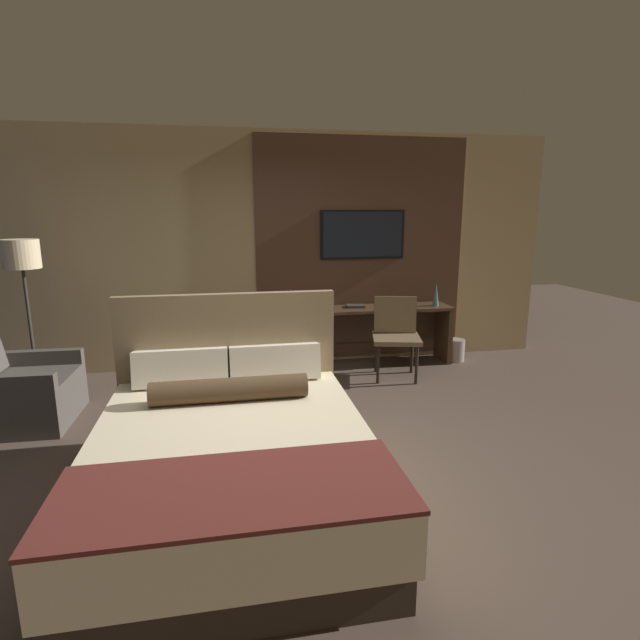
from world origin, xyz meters
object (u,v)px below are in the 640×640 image
object	(u,v)px
tv	(363,234)
book	(355,306)
desk_chair	(396,329)
floor_lamp	(23,267)
vase_tall	(436,295)
bed	(233,457)
desk	(365,324)
armchair_by_window	(21,394)
waste_bin	(456,350)

from	to	relation	value
tv	book	bearing A→B (deg)	-123.72
desk_chair	floor_lamp	xyz separation A→B (m)	(-3.82, -0.02, 0.80)
desk_chair	vase_tall	distance (m)	0.83
bed	vase_tall	size ratio (longest dim) A/B	7.81
bed	desk	world-z (taller)	bed
floor_lamp	armchair_by_window	bearing A→B (deg)	-82.65
book	waste_bin	xyz separation A→B (m)	(1.31, -0.09, -0.60)
desk	desk_chair	size ratio (longest dim) A/B	2.32
bed	waste_bin	xyz separation A→B (m)	(2.85, 2.68, -0.19)
desk_chair	book	xyz separation A→B (m)	(-0.35, 0.49, 0.19)
desk	armchair_by_window	bearing A→B (deg)	-162.14
tv	vase_tall	size ratio (longest dim) A/B	3.80
desk_chair	book	bearing A→B (deg)	139.00
floor_lamp	waste_bin	size ratio (longest dim) A/B	5.76
bed	vase_tall	xyz separation A→B (m)	(2.55, 2.69, 0.53)
vase_tall	waste_bin	xyz separation A→B (m)	(0.30, -0.01, -0.72)
desk_chair	book	world-z (taller)	desk_chair
tv	vase_tall	xyz separation A→B (m)	(0.87, -0.28, -0.73)
armchair_by_window	book	size ratio (longest dim) A/B	3.68
waste_bin	vase_tall	bearing A→B (deg)	178.67
floor_lamp	waste_bin	world-z (taller)	floor_lamp
floor_lamp	bed	bearing A→B (deg)	-49.65
bed	armchair_by_window	size ratio (longest dim) A/B	2.47
desk_chair	floor_lamp	distance (m)	3.90
floor_lamp	book	world-z (taller)	floor_lamp
vase_tall	book	bearing A→B (deg)	175.03
bed	desk	size ratio (longest dim) A/B	1.02
floor_lamp	waste_bin	distance (m)	4.94
vase_tall	bed	bearing A→B (deg)	-133.45
desk	floor_lamp	world-z (taller)	floor_lamp
tv	vase_tall	distance (m)	1.17
armchair_by_window	desk	bearing A→B (deg)	-70.73
waste_bin	desk_chair	bearing A→B (deg)	-157.33
bed	vase_tall	world-z (taller)	bed
floor_lamp	vase_tall	distance (m)	4.52
desk	book	distance (m)	0.27
tv	waste_bin	xyz separation A→B (m)	(1.18, -0.28, -1.45)
tv	floor_lamp	bearing A→B (deg)	-169.00
tv	floor_lamp	world-z (taller)	tv
tv	book	xyz separation A→B (m)	(-0.13, -0.19, -0.85)
bed	floor_lamp	distance (m)	3.14
desk_chair	desk	bearing A→B (deg)	127.78
desk_chair	floor_lamp	bearing A→B (deg)	-166.04
desk	tv	world-z (taller)	tv
floor_lamp	tv	bearing A→B (deg)	11.00
bed	vase_tall	bearing A→B (deg)	46.55
floor_lamp	waste_bin	xyz separation A→B (m)	(4.78, 0.42, -1.21)
desk	vase_tall	xyz separation A→B (m)	(0.87, -0.09, 0.36)
armchair_by_window	waste_bin	xyz separation A→B (m)	(4.70, 1.03, -0.13)
desk	vase_tall	bearing A→B (deg)	-6.03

